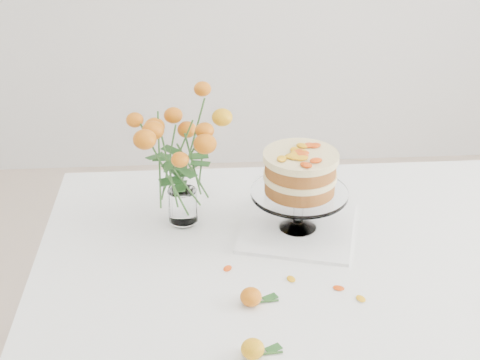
# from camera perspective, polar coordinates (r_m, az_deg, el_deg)

# --- Properties ---
(table) EXTENTS (1.43, 0.93, 0.76)m
(table) POSITION_cam_1_polar(r_m,az_deg,el_deg) (1.66, 7.94, -8.47)
(table) COLOR tan
(table) RESTS_ON ground
(napkin) EXTENTS (0.34, 0.34, 0.01)m
(napkin) POSITION_cam_1_polar(r_m,az_deg,el_deg) (1.69, 4.93, -4.14)
(napkin) COLOR white
(napkin) RESTS_ON table
(cake_stand) EXTENTS (0.24, 0.24, 0.21)m
(cake_stand) POSITION_cam_1_polar(r_m,az_deg,el_deg) (1.62, 5.14, 0.30)
(cake_stand) COLOR white
(cake_stand) RESTS_ON napkin
(rose_vase) EXTENTS (0.29, 0.29, 0.37)m
(rose_vase) POSITION_cam_1_polar(r_m,az_deg,el_deg) (1.62, -5.14, 2.97)
(rose_vase) COLOR white
(rose_vase) RESTS_ON table
(loose_rose_near) EXTENTS (0.08, 0.05, 0.04)m
(loose_rose_near) POSITION_cam_1_polar(r_m,az_deg,el_deg) (1.31, 1.10, -14.22)
(loose_rose_near) COLOR orange
(loose_rose_near) RESTS_ON table
(loose_rose_far) EXTENTS (0.08, 0.05, 0.04)m
(loose_rose_far) POSITION_cam_1_polar(r_m,az_deg,el_deg) (1.43, 0.95, -9.94)
(loose_rose_far) COLOR #C05D09
(loose_rose_far) RESTS_ON table
(stray_petal_a) EXTENTS (0.03, 0.02, 0.00)m
(stray_petal_a) POSITION_cam_1_polar(r_m,az_deg,el_deg) (1.52, 4.38, -8.43)
(stray_petal_a) COLOR #EFA40F
(stray_petal_a) RESTS_ON table
(stray_petal_b) EXTENTS (0.03, 0.02, 0.00)m
(stray_petal_b) POSITION_cam_1_polar(r_m,az_deg,el_deg) (1.50, 8.42, -9.12)
(stray_petal_b) COLOR #EFA40F
(stray_petal_b) RESTS_ON table
(stray_petal_c) EXTENTS (0.03, 0.02, 0.00)m
(stray_petal_c) POSITION_cam_1_polar(r_m,az_deg,el_deg) (1.48, 10.27, -9.95)
(stray_petal_c) COLOR #EFA40F
(stray_petal_c) RESTS_ON table
(stray_petal_d) EXTENTS (0.03, 0.02, 0.00)m
(stray_petal_d) POSITION_cam_1_polar(r_m,az_deg,el_deg) (1.54, -1.07, -7.57)
(stray_petal_d) COLOR #EFA40F
(stray_petal_d) RESTS_ON table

